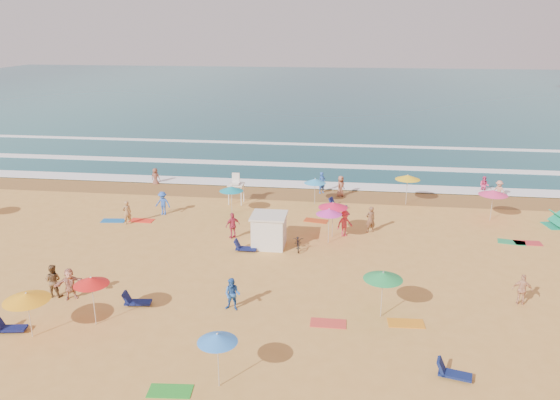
# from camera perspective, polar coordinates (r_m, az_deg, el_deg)

# --- Properties ---
(ground) EXTENTS (220.00, 220.00, 0.00)m
(ground) POSITION_cam_1_polar(r_m,az_deg,el_deg) (34.13, -0.51, -5.50)
(ground) COLOR gold
(ground) RESTS_ON ground
(ocean) EXTENTS (220.00, 140.00, 0.18)m
(ocean) POSITION_cam_1_polar(r_m,az_deg,el_deg) (115.90, 5.39, 11.07)
(ocean) COLOR #0C4756
(ocean) RESTS_ON ground
(wet_sand) EXTENTS (220.00, 220.00, 0.00)m
(wet_sand) POSITION_cam_1_polar(r_m,az_deg,el_deg) (45.79, 1.67, 0.67)
(wet_sand) COLOR olive
(wet_sand) RESTS_ON ground
(surf_foam) EXTENTS (200.00, 18.70, 0.05)m
(surf_foam) POSITION_cam_1_polar(r_m,az_deg,el_deg) (54.22, 2.63, 3.49)
(surf_foam) COLOR white
(surf_foam) RESTS_ON ground
(cabana) EXTENTS (2.00, 2.00, 2.00)m
(cabana) POSITION_cam_1_polar(r_m,az_deg,el_deg) (34.74, -1.16, -3.29)
(cabana) COLOR silver
(cabana) RESTS_ON ground
(cabana_roof) EXTENTS (2.20, 2.20, 0.12)m
(cabana_roof) POSITION_cam_1_polar(r_m,az_deg,el_deg) (34.38, -1.17, -1.64)
(cabana_roof) COLOR silver
(cabana_roof) RESTS_ON cabana
(bicycle) EXTENTS (0.83, 1.83, 0.93)m
(bicycle) POSITION_cam_1_polar(r_m,az_deg,el_deg) (34.45, 1.91, -4.44)
(bicycle) COLOR black
(bicycle) RESTS_ON ground
(lifeguard_stand) EXTENTS (1.20, 1.20, 2.10)m
(lifeguard_stand) POSITION_cam_1_polar(r_m,az_deg,el_deg) (43.16, -4.60, 0.99)
(lifeguard_stand) COLOR white
(lifeguard_stand) RESTS_ON ground
(beach_umbrellas) EXTENTS (61.14, 25.90, 0.74)m
(beach_umbrellas) POSITION_cam_1_polar(r_m,az_deg,el_deg) (33.55, -0.48, -1.99)
(beach_umbrellas) COLOR red
(beach_umbrellas) RESTS_ON ground
(loungers) EXTENTS (48.36, 21.83, 0.34)m
(loungers) POSITION_cam_1_polar(r_m,az_deg,el_deg) (31.39, 17.86, -8.26)
(loungers) COLOR #0F154E
(loungers) RESTS_ON ground
(towels) EXTENTS (38.18, 21.08, 0.03)m
(towels) POSITION_cam_1_polar(r_m,az_deg,el_deg) (31.90, 1.71, -7.22)
(towels) COLOR #E0501C
(towels) RESTS_ON ground
(beachgoers) EXTENTS (34.56, 23.49, 2.09)m
(beachgoers) POSITION_cam_1_polar(r_m,az_deg,el_deg) (36.95, -0.98, -2.28)
(beachgoers) COLOR tan
(beachgoers) RESTS_ON ground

